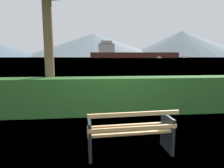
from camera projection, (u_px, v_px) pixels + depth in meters
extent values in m
plane|color=#4C6B33|center=(129.00, 152.00, 3.51)|extent=(1400.00, 1400.00, 0.00)
plane|color=#7A99A8|center=(94.00, 58.00, 306.29)|extent=(620.00, 620.00, 0.00)
cube|color=tan|center=(132.00, 133.00, 3.25)|extent=(1.54, 0.16, 0.04)
cube|color=tan|center=(129.00, 129.00, 3.44)|extent=(1.54, 0.16, 0.04)
cube|color=tan|center=(127.00, 126.00, 3.63)|extent=(1.54, 0.16, 0.04)
cube|color=tan|center=(134.00, 128.00, 3.17)|extent=(1.54, 0.14, 0.06)
cube|color=tan|center=(135.00, 114.00, 3.08)|extent=(1.54, 0.14, 0.06)
cube|color=#1E2328|center=(90.00, 138.00, 3.32)|extent=(0.08, 0.51, 0.68)
cube|color=#1E2328|center=(167.00, 133.00, 3.55)|extent=(0.08, 0.51, 0.68)
cube|color=#285B23|center=(115.00, 96.00, 5.85)|extent=(12.08, 0.71, 1.13)
cylinder|color=brown|center=(49.00, 47.00, 5.88)|extent=(0.29, 0.29, 4.11)
cube|color=#471E19|center=(134.00, 55.00, 245.29)|extent=(113.09, 22.69, 6.88)
cube|color=beige|center=(106.00, 48.00, 242.34)|extent=(20.97, 16.36, 11.01)
cube|color=beige|center=(106.00, 42.00, 241.30)|extent=(15.00, 17.76, 3.44)
cube|color=silver|center=(185.00, 57.00, 262.15)|extent=(8.33, 7.13, 1.15)
cube|color=beige|center=(185.00, 57.00, 261.99)|extent=(3.56, 3.33, 1.06)
cube|color=silver|center=(159.00, 57.00, 224.83)|extent=(6.19, 3.70, 1.11)
cube|color=beige|center=(159.00, 57.00, 224.66)|extent=(2.44, 2.01, 1.19)
cone|color=gray|center=(94.00, 45.00, 595.23)|extent=(420.12, 420.12, 72.87)
cone|color=gray|center=(182.00, 44.00, 570.01)|extent=(355.64, 355.64, 78.54)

